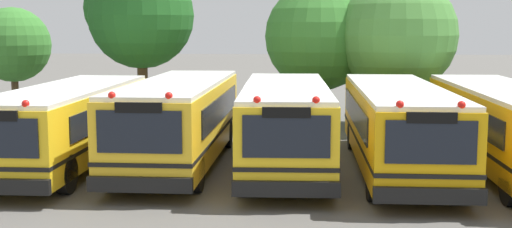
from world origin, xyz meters
The scene contains 10 objects.
ground_plane centered at (0.00, 0.00, 0.00)m, with size 160.00×160.00×0.00m, color #595651.
school_bus_0 centered at (-6.51, -0.16, 1.32)m, with size 2.56×9.72×2.51m.
school_bus_1 centered at (-3.23, 0.22, 1.41)m, with size 2.60×9.69×2.67m.
school_bus_2 centered at (-0.02, -0.11, 1.38)m, with size 2.71×9.42×2.62m.
school_bus_3 centered at (3.23, -0.13, 1.36)m, with size 2.47×10.10×2.58m.
school_bus_4 centered at (6.42, 0.18, 1.33)m, with size 2.55×11.10×2.52m.
tree_0 centered at (-12.15, 8.74, 3.43)m, with size 3.25×3.25×5.00m.
tree_1 centered at (-6.46, 8.05, 4.69)m, with size 4.66×4.39×6.80m.
tree_2 centered at (1.17, 9.04, 3.83)m, with size 4.61×4.61×6.04m.
tree_3 centered at (4.15, 7.84, 3.75)m, with size 4.83×4.83×6.23m.
Camera 1 is at (0.43, -19.28, 4.18)m, focal length 46.39 mm.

